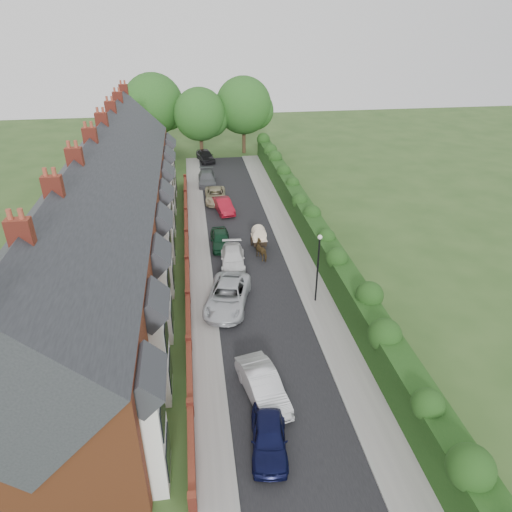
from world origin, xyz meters
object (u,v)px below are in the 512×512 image
(car_silver_a, at_px, (263,386))
(car_red, at_px, (224,206))
(car_grey, at_px, (207,178))
(car_navy, at_px, (269,436))
(car_black, at_px, (205,156))
(car_green, at_px, (221,239))
(horse, at_px, (262,250))
(car_white, at_px, (233,258))
(lamppost, at_px, (318,260))
(car_silver_b, at_px, (228,296))
(horse_cart, at_px, (259,236))
(car_beige, at_px, (216,195))

(car_silver_a, relative_size, car_red, 1.13)
(car_grey, bearing_deg, car_silver_a, -86.35)
(car_navy, height_order, car_black, car_black)
(car_green, xyz_separation_m, horse, (3.20, -2.59, 0.06))
(car_grey, distance_m, horse, 19.03)
(car_white, height_order, car_red, car_red)
(lamppost, bearing_deg, car_green, 122.09)
(car_red, bearing_deg, car_silver_b, -104.06)
(lamppost, xyz_separation_m, horse_cart, (-2.67, 8.67, -2.18))
(car_navy, bearing_deg, car_silver_b, 101.51)
(horse_cart, bearing_deg, car_white, -131.89)
(car_white, distance_m, car_grey, 19.61)
(lamppost, bearing_deg, car_silver_a, -121.37)
(car_navy, bearing_deg, car_red, 96.93)
(car_white, bearing_deg, car_black, 95.43)
(car_green, xyz_separation_m, horse_cart, (3.20, -0.69, 0.43))
(horse, bearing_deg, car_white, -4.30)
(car_red, height_order, horse_cart, horse_cart)
(car_navy, distance_m, horse_cart, 20.15)
(lamppost, xyz_separation_m, car_beige, (-5.60, 19.93, -2.64))
(lamppost, bearing_deg, horse_cart, 107.09)
(car_white, height_order, car_black, car_black)
(car_silver_b, bearing_deg, car_grey, 105.15)
(car_silver_b, distance_m, car_beige, 19.54)
(car_white, relative_size, horse, 2.58)
(car_navy, height_order, car_white, car_navy)
(car_grey, bearing_deg, lamppost, -74.69)
(car_navy, xyz_separation_m, horse_cart, (2.53, 19.99, 0.42))
(car_grey, bearing_deg, horse_cart, -76.43)
(car_grey, xyz_separation_m, car_black, (0.26, 9.14, 0.05))
(lamppost, bearing_deg, car_black, 99.83)
(car_navy, xyz_separation_m, car_black, (-0.79, 45.92, 0.07))
(car_silver_a, xyz_separation_m, horse_cart, (2.33, 16.87, 0.36))
(horse, height_order, horse_cart, horse_cart)
(car_navy, bearing_deg, car_white, 97.22)
(car_silver_b, distance_m, car_green, 8.96)
(horse, relative_size, horse_cart, 0.65)
(car_navy, distance_m, car_beige, 31.25)
(car_white, bearing_deg, horse, 23.30)
(car_silver_b, bearing_deg, car_white, 95.50)
(car_silver_b, relative_size, car_black, 1.27)
(car_navy, xyz_separation_m, car_silver_a, (0.20, 3.12, 0.06))
(car_green, bearing_deg, car_silver_b, -91.92)
(car_navy, distance_m, horse, 18.26)
(car_beige, bearing_deg, horse, -76.00)
(car_green, distance_m, car_red, 7.60)
(car_silver_b, height_order, car_white, car_silver_b)
(horse_cart, bearing_deg, car_grey, 102.04)
(horse, bearing_deg, car_red, -100.83)
(car_beige, relative_size, car_black, 1.06)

